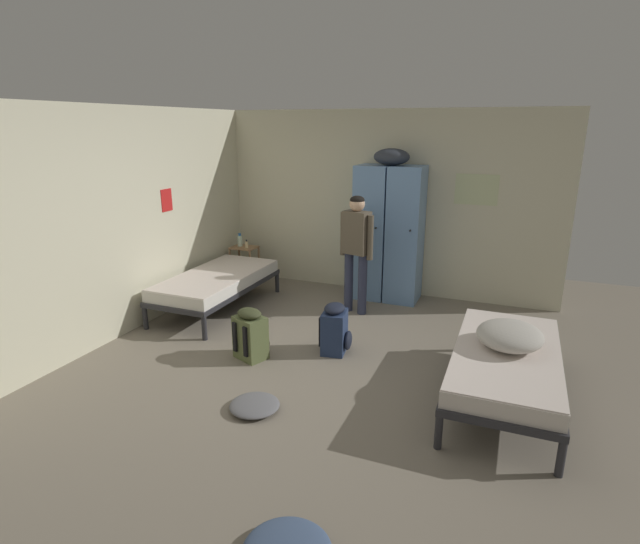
{
  "coord_description": "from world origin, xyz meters",
  "views": [
    {
      "loc": [
        1.79,
        -4.15,
        2.37
      ],
      "look_at": [
        0.0,
        0.27,
        0.95
      ],
      "focal_mm": 27.92,
      "sensor_mm": 36.0,
      "label": 1
    }
  ],
  "objects_px": {
    "backpack_navy": "(335,329)",
    "water_bottle": "(240,240)",
    "clothes_pile_grey": "(255,405)",
    "locker_bank": "(389,231)",
    "bed_right": "(506,361)",
    "bed_left_rear": "(217,281)",
    "shelf_unit": "(245,261)",
    "bedding_heap": "(510,335)",
    "lotion_bottle": "(247,244)",
    "backpack_olive": "(251,335)",
    "person_traveler": "(356,244)"
  },
  "relations": [
    {
      "from": "backpack_navy",
      "to": "water_bottle",
      "type": "bearing_deg",
      "value": 140.9
    },
    {
      "from": "clothes_pile_grey",
      "to": "locker_bank",
      "type": "bearing_deg",
      "value": 84.6
    },
    {
      "from": "bed_right",
      "to": "clothes_pile_grey",
      "type": "height_order",
      "value": "bed_right"
    },
    {
      "from": "bed_left_rear",
      "to": "shelf_unit",
      "type": "bearing_deg",
      "value": 102.26
    },
    {
      "from": "locker_bank",
      "to": "bedding_heap",
      "type": "height_order",
      "value": "locker_bank"
    },
    {
      "from": "shelf_unit",
      "to": "bed_right",
      "type": "height_order",
      "value": "shelf_unit"
    },
    {
      "from": "lotion_bottle",
      "to": "clothes_pile_grey",
      "type": "distance_m",
      "value": 3.65
    },
    {
      "from": "bedding_heap",
      "to": "clothes_pile_grey",
      "type": "height_order",
      "value": "bedding_heap"
    },
    {
      "from": "water_bottle",
      "to": "backpack_olive",
      "type": "bearing_deg",
      "value": -57.16
    },
    {
      "from": "bedding_heap",
      "to": "water_bottle",
      "type": "relative_size",
      "value": 3.13
    },
    {
      "from": "locker_bank",
      "to": "bed_right",
      "type": "relative_size",
      "value": 1.09
    },
    {
      "from": "bedding_heap",
      "to": "bed_left_rear",
      "type": "bearing_deg",
      "value": 165.55
    },
    {
      "from": "bedding_heap",
      "to": "person_traveler",
      "type": "distance_m",
      "value": 2.46
    },
    {
      "from": "locker_bank",
      "to": "shelf_unit",
      "type": "distance_m",
      "value": 2.31
    },
    {
      "from": "bedding_heap",
      "to": "lotion_bottle",
      "type": "height_order",
      "value": "bedding_heap"
    },
    {
      "from": "locker_bank",
      "to": "bedding_heap",
      "type": "distance_m",
      "value": 2.81
    },
    {
      "from": "backpack_navy",
      "to": "clothes_pile_grey",
      "type": "relative_size",
      "value": 1.26
    },
    {
      "from": "shelf_unit",
      "to": "lotion_bottle",
      "type": "bearing_deg",
      "value": -29.74
    },
    {
      "from": "locker_bank",
      "to": "shelf_unit",
      "type": "xyz_separation_m",
      "value": [
        -2.22,
        -0.13,
        -0.62
      ]
    },
    {
      "from": "locker_bank",
      "to": "backpack_navy",
      "type": "xyz_separation_m",
      "value": [
        -0.06,
        -1.93,
        -0.71
      ]
    },
    {
      "from": "water_bottle",
      "to": "locker_bank",
      "type": "bearing_deg",
      "value": 2.79
    },
    {
      "from": "bedding_heap",
      "to": "backpack_olive",
      "type": "distance_m",
      "value": 2.53
    },
    {
      "from": "backpack_navy",
      "to": "shelf_unit",
      "type": "bearing_deg",
      "value": 140.19
    },
    {
      "from": "locker_bank",
      "to": "bed_left_rear",
      "type": "bearing_deg",
      "value": -146.96
    },
    {
      "from": "shelf_unit",
      "to": "bedding_heap",
      "type": "bearing_deg",
      "value": -28.21
    },
    {
      "from": "locker_bank",
      "to": "water_bottle",
      "type": "distance_m",
      "value": 2.32
    },
    {
      "from": "shelf_unit",
      "to": "backpack_olive",
      "type": "relative_size",
      "value": 1.04
    },
    {
      "from": "clothes_pile_grey",
      "to": "bed_right",
      "type": "bearing_deg",
      "value": 26.19
    },
    {
      "from": "bed_right",
      "to": "person_traveler",
      "type": "bearing_deg",
      "value": 140.15
    },
    {
      "from": "person_traveler",
      "to": "backpack_navy",
      "type": "xyz_separation_m",
      "value": [
        0.18,
        -1.22,
        -0.66
      ]
    },
    {
      "from": "bedding_heap",
      "to": "clothes_pile_grey",
      "type": "relative_size",
      "value": 1.44
    },
    {
      "from": "bedding_heap",
      "to": "person_traveler",
      "type": "bearing_deg",
      "value": 141.61
    },
    {
      "from": "person_traveler",
      "to": "lotion_bottle",
      "type": "height_order",
      "value": "person_traveler"
    },
    {
      "from": "lotion_bottle",
      "to": "backpack_navy",
      "type": "bearing_deg",
      "value": -40.11
    },
    {
      "from": "person_traveler",
      "to": "clothes_pile_grey",
      "type": "bearing_deg",
      "value": -91.63
    },
    {
      "from": "shelf_unit",
      "to": "person_traveler",
      "type": "distance_m",
      "value": 2.15
    },
    {
      "from": "backpack_olive",
      "to": "clothes_pile_grey",
      "type": "height_order",
      "value": "backpack_olive"
    },
    {
      "from": "bed_right",
      "to": "bedding_heap",
      "type": "distance_m",
      "value": 0.23
    },
    {
      "from": "bed_right",
      "to": "water_bottle",
      "type": "relative_size",
      "value": 9.48
    },
    {
      "from": "water_bottle",
      "to": "shelf_unit",
      "type": "bearing_deg",
      "value": -14.04
    },
    {
      "from": "bed_left_rear",
      "to": "water_bottle",
      "type": "xyz_separation_m",
      "value": [
        -0.33,
        1.17,
        0.28
      ]
    },
    {
      "from": "shelf_unit",
      "to": "locker_bank",
      "type": "bearing_deg",
      "value": 3.4
    },
    {
      "from": "shelf_unit",
      "to": "bed_left_rear",
      "type": "relative_size",
      "value": 0.3
    },
    {
      "from": "backpack_navy",
      "to": "clothes_pile_grey",
      "type": "xyz_separation_m",
      "value": [
        -0.25,
        -1.33,
        -0.22
      ]
    },
    {
      "from": "bed_right",
      "to": "bed_left_rear",
      "type": "relative_size",
      "value": 1.0
    },
    {
      "from": "bed_left_rear",
      "to": "backpack_navy",
      "type": "xyz_separation_m",
      "value": [
        1.91,
        -0.65,
        -0.12
      ]
    },
    {
      "from": "locker_bank",
      "to": "clothes_pile_grey",
      "type": "relative_size",
      "value": 4.76
    },
    {
      "from": "person_traveler",
      "to": "clothes_pile_grey",
      "type": "xyz_separation_m",
      "value": [
        -0.07,
        -2.56,
        -0.88
      ]
    },
    {
      "from": "shelf_unit",
      "to": "backpack_olive",
      "type": "xyz_separation_m",
      "value": [
        1.39,
        -2.26,
        -0.09
      ]
    },
    {
      "from": "bed_left_rear",
      "to": "backpack_olive",
      "type": "bearing_deg",
      "value": -44.21
    }
  ]
}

